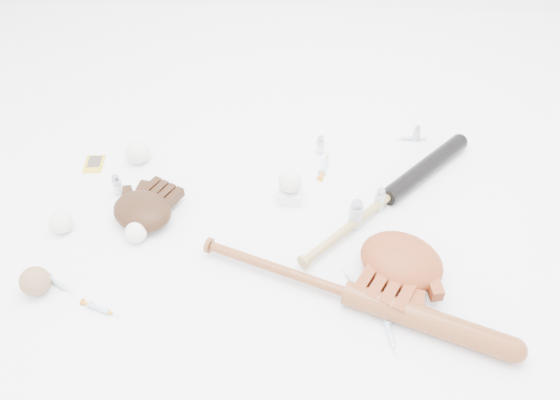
{
  "coord_description": "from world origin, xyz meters",
  "views": [
    {
      "loc": [
        0.01,
        -1.13,
        1.28
      ],
      "look_at": [
        -0.03,
        0.06,
        0.06
      ],
      "focal_mm": 35.0,
      "sensor_mm": 36.0,
      "label": 1
    }
  ],
  "objects_px": {
    "bat_dark": "(389,196)",
    "pedestal": "(290,194)",
    "bat_wood": "(348,293)",
    "glove_dark": "(142,211)"
  },
  "relations": [
    {
      "from": "bat_dark",
      "to": "pedestal",
      "type": "height_order",
      "value": "bat_dark"
    },
    {
      "from": "bat_dark",
      "to": "glove_dark",
      "type": "xyz_separation_m",
      "value": [
        -0.78,
        -0.1,
        0.01
      ]
    },
    {
      "from": "glove_dark",
      "to": "pedestal",
      "type": "height_order",
      "value": "glove_dark"
    },
    {
      "from": "glove_dark",
      "to": "pedestal",
      "type": "xyz_separation_m",
      "value": [
        0.46,
        0.11,
        -0.02
      ]
    },
    {
      "from": "bat_wood",
      "to": "glove_dark",
      "type": "relative_size",
      "value": 4.02
    },
    {
      "from": "bat_wood",
      "to": "pedestal",
      "type": "distance_m",
      "value": 0.43
    },
    {
      "from": "bat_wood",
      "to": "glove_dark",
      "type": "bearing_deg",
      "value": 176.96
    },
    {
      "from": "bat_dark",
      "to": "pedestal",
      "type": "xyz_separation_m",
      "value": [
        -0.32,
        0.01,
        -0.01
      ]
    },
    {
      "from": "bat_dark",
      "to": "bat_wood",
      "type": "height_order",
      "value": "bat_wood"
    },
    {
      "from": "bat_wood",
      "to": "pedestal",
      "type": "bearing_deg",
      "value": 134.57
    }
  ]
}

